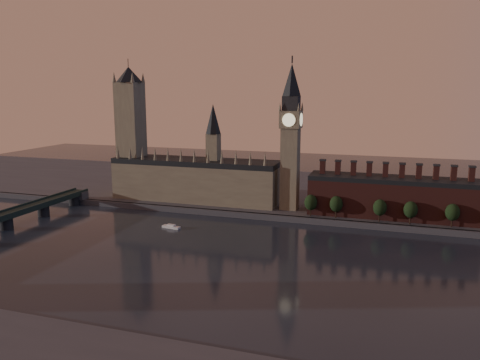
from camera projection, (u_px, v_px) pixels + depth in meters
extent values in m
plane|color=black|center=(225.00, 265.00, 237.90)|extent=(900.00, 900.00, 0.00)
cube|color=#434348|center=(269.00, 217.00, 321.67)|extent=(900.00, 4.00, 4.00)
cube|color=#434348|center=(295.00, 191.00, 405.80)|extent=(900.00, 180.00, 4.00)
cube|color=#7B7357|center=(196.00, 182.00, 361.68)|extent=(130.00, 30.00, 28.00)
cube|color=black|center=(195.00, 162.00, 358.69)|extent=(130.00, 30.00, 4.00)
cube|color=#7B7357|center=(213.00, 150.00, 352.29)|extent=(9.00, 9.00, 24.00)
cone|color=black|center=(213.00, 119.00, 348.00)|extent=(12.00, 12.00, 22.00)
cone|color=#7B7357|center=(118.00, 152.00, 362.11)|extent=(2.60, 2.60, 10.00)
cone|color=#7B7357|center=(130.00, 153.00, 358.87)|extent=(2.60, 2.60, 10.00)
cone|color=#7B7357|center=(142.00, 153.00, 355.63)|extent=(2.60, 2.60, 10.00)
cone|color=#7B7357|center=(155.00, 154.00, 352.39)|extent=(2.60, 2.60, 10.00)
cone|color=#7B7357|center=(168.00, 154.00, 349.15)|extent=(2.60, 2.60, 10.00)
cone|color=#7B7357|center=(181.00, 155.00, 345.91)|extent=(2.60, 2.60, 10.00)
cone|color=#7B7357|center=(194.00, 155.00, 342.67)|extent=(2.60, 2.60, 10.00)
cone|color=#7B7357|center=(208.00, 156.00, 339.44)|extent=(2.60, 2.60, 10.00)
cone|color=#7B7357|center=(222.00, 157.00, 336.20)|extent=(2.60, 2.60, 10.00)
cone|color=#7B7357|center=(236.00, 157.00, 332.96)|extent=(2.60, 2.60, 10.00)
cone|color=#7B7357|center=(250.00, 158.00, 329.72)|extent=(2.60, 2.60, 10.00)
cone|color=#7B7357|center=(265.00, 159.00, 326.48)|extent=(2.60, 2.60, 10.00)
cube|color=#7B7357|center=(131.00, 140.00, 372.50)|extent=(18.00, 18.00, 90.00)
cone|color=black|center=(129.00, 75.00, 362.97)|extent=(24.00, 24.00, 12.00)
cylinder|color=#232326|center=(128.00, 67.00, 361.85)|extent=(0.50, 0.50, 12.00)
cone|color=#7B7357|center=(114.00, 77.00, 358.28)|extent=(3.00, 3.00, 8.00)
cone|color=#7B7357|center=(132.00, 77.00, 353.45)|extent=(3.00, 3.00, 8.00)
cone|color=#7B7357|center=(125.00, 78.00, 373.24)|extent=(3.00, 3.00, 8.00)
cone|color=#7B7357|center=(143.00, 77.00, 368.41)|extent=(3.00, 3.00, 8.00)
cube|color=#7B7357|center=(290.00, 169.00, 331.56)|extent=(12.00, 12.00, 58.00)
cube|color=#7B7357|center=(291.00, 119.00, 325.02)|extent=(14.00, 14.00, 12.00)
cube|color=#232326|center=(291.00, 103.00, 322.97)|extent=(11.00, 11.00, 10.00)
cone|color=black|center=(292.00, 80.00, 319.98)|extent=(13.00, 13.00, 22.00)
cylinder|color=#232326|center=(292.00, 59.00, 317.46)|extent=(1.00, 1.00, 5.00)
cylinder|color=beige|center=(289.00, 120.00, 318.29)|extent=(9.00, 0.50, 9.00)
cylinder|color=beige|center=(293.00, 119.00, 331.75)|extent=(9.00, 0.50, 9.00)
cylinder|color=beige|center=(281.00, 119.00, 327.19)|extent=(0.50, 9.00, 9.00)
cylinder|color=beige|center=(301.00, 120.00, 322.85)|extent=(0.50, 9.00, 9.00)
cone|color=#7B7357|center=(280.00, 107.00, 319.23)|extent=(2.00, 2.00, 6.00)
cone|color=#7B7357|center=(299.00, 107.00, 315.30)|extent=(2.00, 2.00, 6.00)
cone|color=#7B7357|center=(284.00, 106.00, 331.38)|extent=(2.00, 2.00, 6.00)
cone|color=#7B7357|center=(302.00, 106.00, 327.45)|extent=(2.00, 2.00, 6.00)
cube|color=#51231F|center=(392.00, 199.00, 313.59)|extent=(110.00, 25.00, 24.00)
cube|color=black|center=(393.00, 179.00, 311.07)|extent=(110.00, 25.00, 3.00)
cube|color=#51231F|center=(323.00, 167.00, 324.14)|extent=(3.50, 3.50, 9.00)
cube|color=#232326|center=(323.00, 160.00, 323.21)|extent=(4.20, 4.20, 1.00)
cube|color=#51231F|center=(338.00, 168.00, 320.99)|extent=(3.50, 3.50, 9.00)
cube|color=#232326|center=(338.00, 161.00, 320.06)|extent=(4.20, 4.20, 1.00)
cube|color=#51231F|center=(353.00, 169.00, 317.84)|extent=(3.50, 3.50, 9.00)
cube|color=#232326|center=(354.00, 161.00, 316.90)|extent=(4.20, 4.20, 1.00)
cube|color=#51231F|center=(369.00, 169.00, 314.68)|extent=(3.50, 3.50, 9.00)
cube|color=#232326|center=(370.00, 162.00, 313.75)|extent=(4.20, 4.20, 1.00)
cube|color=#51231F|center=(386.00, 170.00, 311.53)|extent=(3.50, 3.50, 9.00)
cube|color=#232326|center=(386.00, 163.00, 310.60)|extent=(4.20, 4.20, 1.00)
cube|color=#51231F|center=(402.00, 171.00, 308.38)|extent=(3.50, 3.50, 9.00)
cube|color=#232326|center=(403.00, 164.00, 307.44)|extent=(4.20, 4.20, 1.00)
cube|color=#51231F|center=(419.00, 172.00, 305.22)|extent=(3.50, 3.50, 9.00)
cube|color=#232326|center=(419.00, 164.00, 304.29)|extent=(4.20, 4.20, 1.00)
cube|color=#51231F|center=(436.00, 173.00, 302.07)|extent=(3.50, 3.50, 9.00)
cube|color=#232326|center=(437.00, 165.00, 301.14)|extent=(4.20, 4.20, 1.00)
cube|color=#51231F|center=(454.00, 174.00, 298.92)|extent=(3.50, 3.50, 9.00)
cube|color=#232326|center=(454.00, 166.00, 297.98)|extent=(4.20, 4.20, 1.00)
cube|color=#51231F|center=(472.00, 174.00, 295.76)|extent=(3.50, 3.50, 9.00)
cube|color=#232326|center=(472.00, 167.00, 294.83)|extent=(4.20, 4.20, 1.00)
cylinder|color=black|center=(310.00, 212.00, 316.38)|extent=(0.80, 0.80, 6.00)
ellipsoid|color=black|center=(311.00, 202.00, 315.16)|extent=(8.60, 8.60, 10.75)
cylinder|color=black|center=(336.00, 213.00, 312.15)|extent=(0.80, 0.80, 6.00)
ellipsoid|color=black|center=(336.00, 204.00, 310.93)|extent=(8.60, 8.60, 10.75)
cylinder|color=black|center=(379.00, 217.00, 302.58)|extent=(0.80, 0.80, 6.00)
ellipsoid|color=black|center=(380.00, 208.00, 301.36)|extent=(8.60, 8.60, 10.75)
cylinder|color=black|center=(410.00, 220.00, 297.21)|extent=(0.80, 0.80, 6.00)
ellipsoid|color=black|center=(411.00, 210.00, 296.00)|extent=(8.60, 8.60, 10.75)
cylinder|color=black|center=(452.00, 222.00, 290.75)|extent=(0.80, 0.80, 6.00)
ellipsoid|color=black|center=(453.00, 212.00, 289.53)|extent=(8.60, 8.60, 10.75)
cube|color=#434348|center=(78.00, 195.00, 367.53)|extent=(14.00, 8.00, 6.00)
cylinder|color=#232326|center=(6.00, 223.00, 299.87)|extent=(8.00, 8.00, 7.75)
cylinder|color=#232326|center=(44.00, 211.00, 331.66)|extent=(8.00, 8.00, 7.75)
cylinder|color=#232326|center=(74.00, 200.00, 363.44)|extent=(8.00, 8.00, 7.75)
cube|color=silver|center=(171.00, 227.00, 302.79)|extent=(12.87, 5.48, 1.42)
cube|color=silver|center=(171.00, 225.00, 302.56)|extent=(5.70, 3.48, 1.07)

